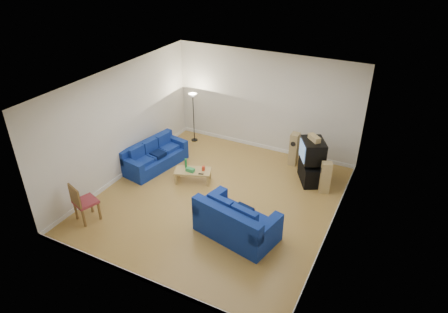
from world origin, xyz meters
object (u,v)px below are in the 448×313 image
at_px(sofa_three_seat, 154,158).
at_px(tv_stand, 310,172).
at_px(coffee_table, 193,172).
at_px(sofa_loveseat, 235,224).
at_px(television, 313,151).

distance_m(sofa_three_seat, tv_stand, 4.64).
bearing_deg(coffee_table, sofa_loveseat, -37.20).
relative_size(sofa_three_seat, sofa_loveseat, 1.05).
bearing_deg(tv_stand, television, -43.15).
distance_m(sofa_loveseat, television, 3.27).
bearing_deg(tv_stand, sofa_three_seat, -102.16).
height_order(sofa_three_seat, tv_stand, sofa_three_seat).
bearing_deg(tv_stand, sofa_loveseat, -44.58).
relative_size(sofa_three_seat, coffee_table, 1.91).
xyz_separation_m(sofa_loveseat, television, (0.88, 3.09, 0.64)).
bearing_deg(sofa_three_seat, sofa_loveseat, 73.79).
height_order(sofa_loveseat, television, television).
distance_m(coffee_table, tv_stand, 3.34).
relative_size(sofa_three_seat, tv_stand, 2.26).
xyz_separation_m(coffee_table, tv_stand, (2.96, 1.53, -0.02)).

